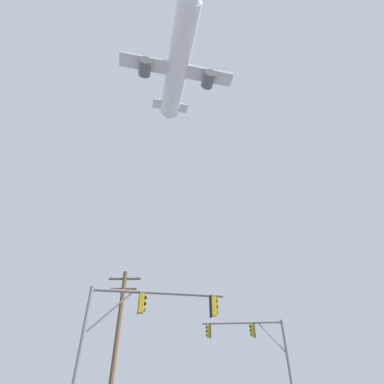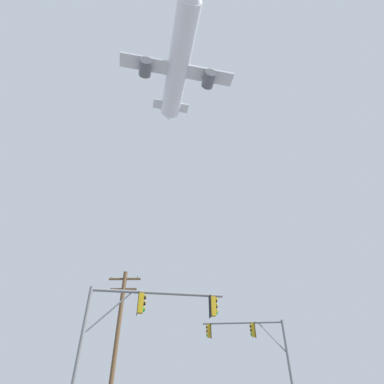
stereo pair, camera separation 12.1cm
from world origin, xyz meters
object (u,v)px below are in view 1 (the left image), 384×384
signal_pole_far (256,344)px  signal_pole_near (138,320)px  utility_pole (117,336)px  airplane (178,65)px

signal_pole_far → signal_pole_near: bearing=-127.3°
signal_pole_far → utility_pole: size_ratio=0.72×
signal_pole_far → airplane: size_ratio=0.25×
airplane → signal_pole_far: bearing=-36.5°
signal_pole_near → airplane: bearing=90.3°
signal_pole_near → signal_pole_far: bearing=52.7°
signal_pole_far → airplane: airplane is taller
signal_pole_near → utility_pole: bearing=111.8°
signal_pole_near → utility_pole: 6.01m
airplane → utility_pole: bearing=-103.6°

